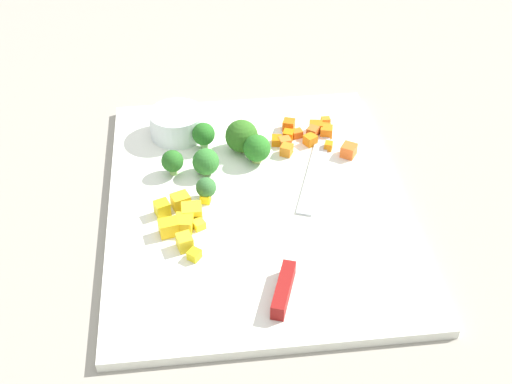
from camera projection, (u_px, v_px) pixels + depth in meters
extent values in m
plane|color=gray|center=(256.00, 205.00, 0.84)|extent=(4.00, 4.00, 0.00)
cube|color=white|center=(256.00, 202.00, 0.83)|extent=(0.45, 0.36, 0.01)
cylinder|color=white|center=(177.00, 124.00, 0.92)|extent=(0.07, 0.07, 0.04)
cube|color=silver|center=(316.00, 167.00, 0.87)|extent=(0.18, 0.08, 0.00)
cube|color=maroon|center=(283.00, 290.00, 0.70)|extent=(0.07, 0.04, 0.02)
cube|color=orange|center=(277.00, 140.00, 0.91)|extent=(0.02, 0.02, 0.01)
cube|color=orange|center=(326.00, 121.00, 0.95)|extent=(0.01, 0.01, 0.01)
cube|color=orange|center=(297.00, 134.00, 0.93)|extent=(0.01, 0.02, 0.01)
cube|color=orange|center=(316.00, 127.00, 0.93)|extent=(0.02, 0.02, 0.02)
cube|color=orange|center=(288.00, 135.00, 0.92)|extent=(0.02, 0.02, 0.01)
cube|color=orange|center=(328.00, 146.00, 0.90)|extent=(0.01, 0.01, 0.01)
cube|color=orange|center=(285.00, 142.00, 0.91)|extent=(0.02, 0.02, 0.01)
cube|color=orange|center=(289.00, 125.00, 0.94)|extent=(0.02, 0.02, 0.02)
cube|color=orange|center=(313.00, 132.00, 0.92)|extent=(0.02, 0.02, 0.02)
cube|color=orange|center=(326.00, 132.00, 0.93)|extent=(0.02, 0.02, 0.01)
cube|color=orange|center=(325.00, 128.00, 0.94)|extent=(0.02, 0.02, 0.01)
cube|color=orange|center=(310.00, 140.00, 0.91)|extent=(0.02, 0.02, 0.01)
cube|color=orange|center=(349.00, 150.00, 0.89)|extent=(0.03, 0.03, 0.02)
cube|color=orange|center=(287.00, 150.00, 0.89)|extent=(0.02, 0.02, 0.01)
cube|color=yellow|center=(181.00, 201.00, 0.81)|extent=(0.02, 0.03, 0.02)
cube|color=yellow|center=(184.00, 224.00, 0.78)|extent=(0.03, 0.02, 0.02)
cube|color=yellow|center=(168.00, 228.00, 0.77)|extent=(0.02, 0.02, 0.02)
cube|color=yellow|center=(205.00, 198.00, 0.82)|extent=(0.01, 0.01, 0.01)
cube|color=yellow|center=(162.00, 208.00, 0.80)|extent=(0.02, 0.02, 0.02)
cube|color=yellow|center=(185.00, 242.00, 0.76)|extent=(0.02, 0.02, 0.02)
cube|color=yellow|center=(192.00, 212.00, 0.80)|extent=(0.02, 0.02, 0.02)
cube|color=yellow|center=(199.00, 225.00, 0.78)|extent=(0.02, 0.02, 0.01)
cube|color=yellow|center=(194.00, 255.00, 0.75)|extent=(0.02, 0.02, 0.01)
cylinder|color=#80B766|center=(204.00, 143.00, 0.90)|extent=(0.01, 0.01, 0.01)
sphere|color=#25681F|center=(204.00, 134.00, 0.89)|extent=(0.03, 0.03, 0.03)
cylinder|color=#87AC62|center=(206.00, 170.00, 0.86)|extent=(0.01, 0.01, 0.01)
sphere|color=#30752B|center=(206.00, 162.00, 0.86)|extent=(0.03, 0.03, 0.03)
cylinder|color=#8FC367|center=(173.00, 170.00, 0.86)|extent=(0.01, 0.01, 0.01)
sphere|color=#276520|center=(172.00, 161.00, 0.85)|extent=(0.03, 0.03, 0.03)
cylinder|color=#95BE6A|center=(207.00, 195.00, 0.83)|extent=(0.01, 0.01, 0.01)
sphere|color=#336A31|center=(206.00, 187.00, 0.82)|extent=(0.03, 0.03, 0.03)
cylinder|color=#98B15A|center=(242.00, 146.00, 0.90)|extent=(0.02, 0.02, 0.01)
sphere|color=#2F671D|center=(242.00, 136.00, 0.89)|extent=(0.04, 0.04, 0.04)
cylinder|color=#96B15E|center=(257.00, 158.00, 0.88)|extent=(0.01, 0.01, 0.01)
sphere|color=#287121|center=(257.00, 148.00, 0.87)|extent=(0.04, 0.04, 0.04)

